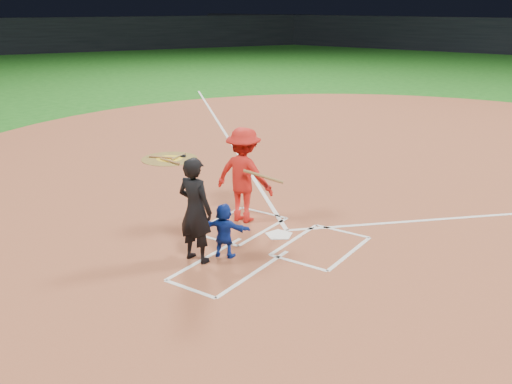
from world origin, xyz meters
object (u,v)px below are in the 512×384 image
Objects in this scene: batter_at_plate at (244,175)px; umpire at (195,210)px; home_plate at (279,235)px; catcher at (224,230)px; on_deck_circle at (169,159)px.

umpire is at bearing -78.15° from batter_at_plate.
batter_at_plate is (-1.09, 0.29, 1.02)m from home_plate.
on_deck_circle is at bearing -55.40° from catcher.
on_deck_circle is 1.63× the size of catcher.
umpire is (5.30, -5.04, 0.98)m from on_deck_circle.
umpire is (-0.64, -1.85, 0.97)m from home_plate.
catcher is 0.51× the size of batter_at_plate.
catcher reaches higher than on_deck_circle.
home_plate is 0.31× the size of umpire.
batter_at_plate is at bearing -81.76° from catcher.
on_deck_circle is at bearing -43.13° from umpire.
umpire is at bearing -43.57° from on_deck_circle.
home_plate is at bearing -108.57° from umpire.
umpire reaches higher than on_deck_circle.
on_deck_circle is (-5.94, 3.19, -0.00)m from home_plate.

